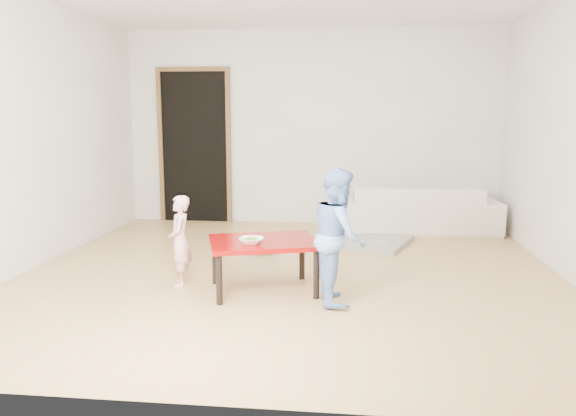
% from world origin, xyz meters
% --- Properties ---
extents(floor, '(5.00, 5.00, 0.01)m').
position_xyz_m(floor, '(0.00, 0.00, 0.00)').
color(floor, tan).
rests_on(floor, ground).
extents(back_wall, '(5.00, 0.02, 2.60)m').
position_xyz_m(back_wall, '(0.00, 2.50, 1.30)').
color(back_wall, white).
rests_on(back_wall, floor).
extents(left_wall, '(0.02, 5.00, 2.60)m').
position_xyz_m(left_wall, '(-2.50, 0.00, 1.30)').
color(left_wall, white).
rests_on(left_wall, floor).
extents(doorway, '(1.02, 0.08, 2.11)m').
position_xyz_m(doorway, '(-1.60, 2.48, 1.02)').
color(doorway, brown).
rests_on(doorway, back_wall).
extents(sofa, '(2.06, 0.87, 0.59)m').
position_xyz_m(sofa, '(1.37, 2.05, 0.30)').
color(sofa, beige).
rests_on(sofa, floor).
extents(cushion, '(0.62, 0.58, 0.13)m').
position_xyz_m(cushion, '(1.02, 1.92, 0.46)').
color(cushion, orange).
rests_on(cushion, sofa).
extents(red_table, '(1.03, 0.89, 0.44)m').
position_xyz_m(red_table, '(-0.16, -0.59, 0.22)').
color(red_table, maroon).
rests_on(red_table, floor).
extents(bowl, '(0.20, 0.20, 0.05)m').
position_xyz_m(bowl, '(-0.24, -0.73, 0.46)').
color(bowl, white).
rests_on(bowl, red_table).
extents(broccoli, '(0.12, 0.12, 0.06)m').
position_xyz_m(broccoli, '(-0.24, -0.73, 0.47)').
color(broccoli, '#2D5919').
rests_on(broccoli, red_table).
extents(child_pink, '(0.25, 0.33, 0.79)m').
position_xyz_m(child_pink, '(-0.91, -0.51, 0.40)').
color(child_pink, pink).
rests_on(child_pink, floor).
extents(child_blue, '(0.48, 0.57, 1.07)m').
position_xyz_m(child_blue, '(0.47, -0.79, 0.53)').
color(child_blue, '#5F89DD').
rests_on(child_blue, floor).
extents(basin, '(0.40, 0.40, 0.13)m').
position_xyz_m(basin, '(-0.40, 0.75, 0.06)').
color(basin, '#2C60A9').
rests_on(basin, floor).
extents(blanket, '(1.33, 1.22, 0.05)m').
position_xyz_m(blanket, '(0.65, 1.31, 0.03)').
color(blanket, '#A0998D').
rests_on(blanket, floor).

